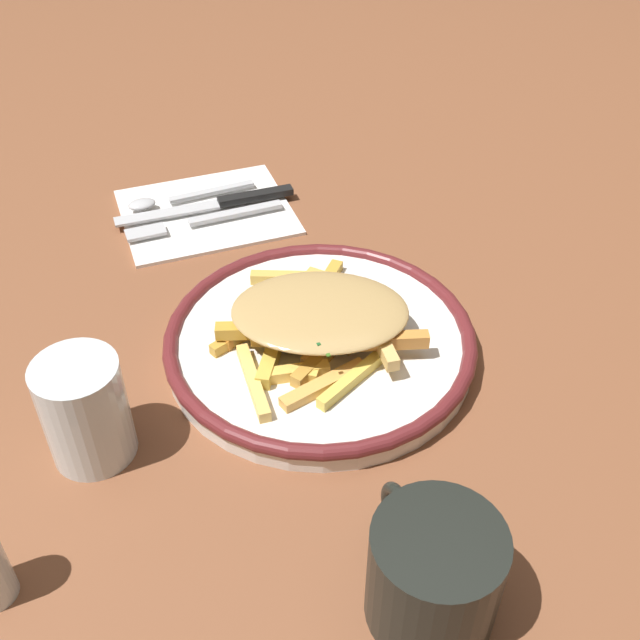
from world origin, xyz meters
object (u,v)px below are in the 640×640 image
at_px(water_glass, 85,411).
at_px(coffee_mug, 433,573).
at_px(fries_heap, 319,321).
at_px(fork, 203,220).
at_px(knife, 222,202).
at_px(napkin, 206,211).
at_px(spoon, 170,199).
at_px(plate, 320,341).

distance_m(water_glass, coffee_mug, 0.29).
xyz_separation_m(fries_heap, fork, (0.25, 0.04, -0.03)).
bearing_deg(fries_heap, water_glass, 98.34).
xyz_separation_m(fork, coffee_mug, (-0.51, -0.00, 0.03)).
relative_size(knife, water_glass, 2.27).
xyz_separation_m(napkin, spoon, (0.03, 0.03, 0.01)).
bearing_deg(knife, water_glass, 145.85).
height_order(plate, napkin, plate).
height_order(napkin, fork, fork).
height_order(plate, knife, plate).
xyz_separation_m(fork, water_glass, (-0.28, 0.17, 0.04)).
distance_m(plate, napkin, 0.27).
bearing_deg(spoon, water_glass, 155.46).
bearing_deg(napkin, fries_heap, -174.94).
xyz_separation_m(napkin, water_glass, (-0.31, 0.19, 0.04)).
height_order(knife, coffee_mug, coffee_mug).
bearing_deg(knife, spoon, 61.09).
relative_size(napkin, fork, 1.08).
height_order(plate, fries_heap, fries_heap).
bearing_deg(plate, fries_heap, 138.63).
relative_size(plate, coffee_mug, 2.51).
bearing_deg(coffee_mug, knife, -2.88).
bearing_deg(fries_heap, fork, 8.42).
bearing_deg(plate, water_glass, 98.92).
height_order(plate, fork, plate).
xyz_separation_m(plate, fries_heap, (-0.00, 0.00, 0.03)).
xyz_separation_m(knife, water_glass, (-0.30, 0.21, 0.03)).
bearing_deg(knife, fries_heap, -178.86).
distance_m(plate, coffee_mug, 0.26).
distance_m(knife, spoon, 0.06).
relative_size(fries_heap, napkin, 1.04).
distance_m(napkin, spoon, 0.05).
relative_size(fries_heap, coffee_mug, 1.74).
bearing_deg(plate, fork, 9.01).
distance_m(spoon, coffee_mug, 0.56).
relative_size(fork, spoon, 1.16).
distance_m(fork, knife, 0.04).
xyz_separation_m(fork, spoon, (0.06, 0.02, 0.00)).
relative_size(napkin, water_glass, 2.06).
bearing_deg(coffee_mug, water_glass, 38.23).
relative_size(water_glass, coffee_mug, 0.81).
bearing_deg(spoon, napkin, -128.89).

